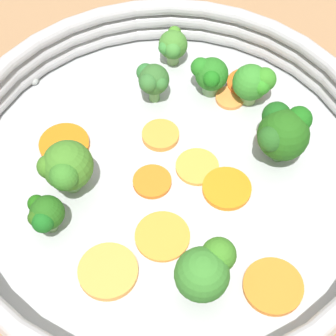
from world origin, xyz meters
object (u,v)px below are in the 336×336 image
skillet (168,181)px  broccoli_floret_3 (45,214)px  carrot_slice_2 (196,164)px  broccoli_floret_7 (205,270)px  carrot_slice_1 (273,286)px  carrot_slice_10 (162,236)px  broccoli_floret_6 (152,80)px  carrot_slice_5 (230,98)px  carrot_slice_4 (161,135)px  broccoli_floret_4 (210,75)px  broccoli_floret_1 (66,168)px  broccoli_floret_5 (283,132)px  carrot_slice_7 (274,135)px  broccoli_floret_0 (173,45)px  carrot_slice_0 (227,188)px  carrot_slice_6 (108,271)px  carrot_slice_8 (153,183)px  carrot_slice_9 (64,144)px  carrot_slice_3 (246,84)px  broccoli_floret_2 (254,83)px

skillet → broccoli_floret_3: (-0.01, 0.11, 0.03)m
carrot_slice_2 → broccoli_floret_7: bearing=159.2°
carrot_slice_1 → carrot_slice_10: carrot_slice_1 is taller
broccoli_floret_6 → carrot_slice_5: bearing=-111.7°
carrot_slice_2 → carrot_slice_10: size_ratio=0.85×
carrot_slice_4 → broccoli_floret_7: 0.15m
carrot_slice_1 → broccoli_floret_4: (0.20, -0.04, 0.02)m
broccoli_floret_1 → broccoli_floret_5: bearing=-100.8°
carrot_slice_7 → broccoli_floret_0: bearing=22.4°
carrot_slice_0 → carrot_slice_7: same height
carrot_slice_1 → carrot_slice_10: size_ratio=1.03×
carrot_slice_5 → broccoli_floret_4: 0.03m
carrot_slice_4 → broccoli_floret_4: bearing=-61.9°
carrot_slice_2 → broccoli_floret_7: (-0.11, 0.04, 0.03)m
carrot_slice_4 → broccoli_floret_7: broccoli_floret_7 is taller
skillet → broccoli_floret_0: size_ratio=9.43×
skillet → broccoli_floret_6: 0.10m
carrot_slice_2 → carrot_slice_6: carrot_slice_6 is taller
carrot_slice_10 → broccoli_floret_3: 0.10m
skillet → broccoli_floret_4: 0.11m
broccoli_floret_5 → broccoli_floret_7: broccoli_floret_5 is taller
carrot_slice_8 → carrot_slice_9: size_ratio=0.74×
carrot_slice_5 → broccoli_floret_3: (-0.07, 0.20, 0.02)m
carrot_slice_9 → broccoli_floret_4: broccoli_floret_4 is taller
carrot_slice_3 → carrot_slice_9: same height
carrot_slice_7 → broccoli_floret_3: broccoli_floret_3 is taller
carrot_slice_0 → carrot_slice_8: bearing=63.1°
carrot_slice_0 → carrot_slice_10: (-0.02, 0.07, -0.00)m
carrot_slice_10 → broccoli_floret_4: size_ratio=1.13×
broccoli_floret_1 → broccoli_floret_7: (-0.13, -0.07, 0.00)m
broccoli_floret_2 → broccoli_floret_7: 0.20m
broccoli_floret_3 → broccoli_floret_6: 0.16m
carrot_slice_4 → broccoli_floret_2: 0.10m
skillet → carrot_slice_5: 0.11m
carrot_slice_10 → broccoli_floret_1: bearing=37.5°
carrot_slice_1 → carrot_slice_3: same height
carrot_slice_5 → broccoli_floret_4: size_ratio=0.70×
broccoli_floret_7 → carrot_slice_8: bearing=1.0°
broccoli_floret_5 → carrot_slice_1: bearing=150.7°
carrot_slice_7 → broccoli_floret_7: bearing=132.6°
carrot_slice_2 → broccoli_floret_0: (0.13, -0.03, 0.02)m
carrot_slice_10 → broccoli_floret_5: size_ratio=0.82×
carrot_slice_0 → broccoli_floret_5: bearing=-74.0°
broccoli_floret_1 → carrot_slice_8: bearing=-108.3°
carrot_slice_1 → carrot_slice_6: 0.13m
broccoli_floret_5 → broccoli_floret_6: 0.13m
carrot_slice_9 → broccoli_floret_2: size_ratio=1.08×
broccoli_floret_5 → carrot_slice_3: bearing=-8.1°
carrot_slice_9 → carrot_slice_10: size_ratio=1.00×
carrot_slice_5 → broccoli_floret_0: (0.07, 0.03, 0.02)m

